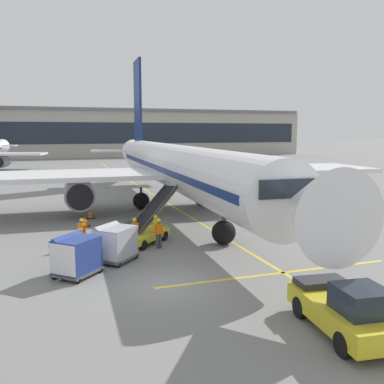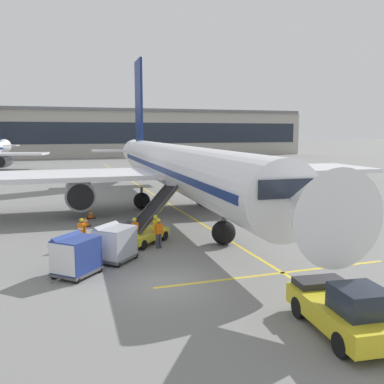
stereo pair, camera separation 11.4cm
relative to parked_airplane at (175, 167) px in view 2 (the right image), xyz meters
The scene contains 15 objects.
ground_plane 18.44m from the parked_airplane, 107.73° to the right, with size 600.00×600.00×0.00m, color slate.
parked_airplane is the anchor object (origin of this frame).
belt_loader 11.34m from the parked_airplane, 115.51° to the right, with size 4.58×4.58×3.18m.
baggage_cart_lead 15.11m from the parked_airplane, 118.27° to the right, with size 2.53×2.55×1.91m.
baggage_cart_second 17.51m from the parked_airplane, 121.57° to the right, with size 2.53×2.55×1.91m.
pushback_tug 23.61m from the parked_airplane, 92.37° to the right, with size 2.54×4.59×1.83m.
ground_crew_by_loader 13.40m from the parked_airplane, 130.06° to the right, with size 0.44×0.43×1.74m.
ground_crew_by_carts 12.54m from the parked_airplane, 110.56° to the right, with size 0.55×0.33×1.74m.
ground_crew_marshaller 12.48m from the parked_airplane, 117.17° to the right, with size 0.53×0.37×1.74m.
ground_crew_wingwalker 11.62m from the parked_airplane, 112.07° to the right, with size 0.40×0.51×1.74m.
safety_cone_engine_keepout 8.09m from the parked_airplane, 168.08° to the right, with size 0.65×0.65×0.73m.
safety_cone_wingtip 9.51m from the parked_airplane, 151.23° to the right, with size 0.63×0.63×0.71m.
apron_guidance_line_lead_in 3.75m from the parked_airplane, 76.64° to the right, with size 0.20×110.00×0.01m.
apron_guidance_line_stop_bar 17.83m from the parked_airplane, 90.11° to the right, with size 12.00×0.20×0.01m.
terminal_building 86.51m from the parked_airplane, 92.24° to the left, with size 127.53×21.42×12.69m.
Camera 2 is at (-4.39, -17.04, 6.59)m, focal length 39.45 mm.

